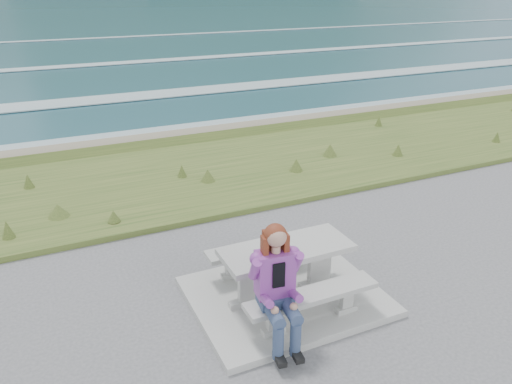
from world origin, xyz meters
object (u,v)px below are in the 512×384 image
picnic_table (286,258)px  seated_woman (279,303)px  bench_seaward (264,249)px  bench_landward (312,299)px

picnic_table → seated_woman: (-0.55, -0.84, -0.02)m
picnic_table → bench_seaward: bearing=90.0°
seated_woman → bench_landward: bearing=22.1°
bench_seaward → seated_woman: 1.65m
bench_landward → bench_seaward: size_ratio=1.00×
picnic_table → bench_landward: size_ratio=1.00×
bench_seaward → picnic_table: bearing=-90.0°
picnic_table → bench_landward: (0.00, -0.70, -0.23)m
picnic_table → bench_seaward: 0.74m
picnic_table → seated_woman: size_ratio=1.19×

